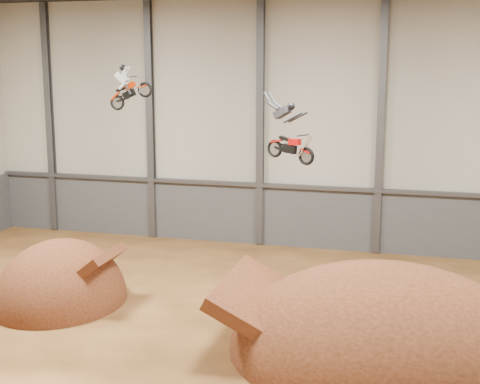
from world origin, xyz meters
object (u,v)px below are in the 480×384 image
(takeoff_ramp, at_px, (61,302))
(fmx_rider_a, at_px, (133,81))
(fmx_rider_b, at_px, (290,129))
(landing_ramp, at_px, (384,355))

(takeoff_ramp, height_order, fmx_rider_a, fmx_rider_a)
(fmx_rider_b, bearing_deg, landing_ramp, -1.51)
(landing_ramp, xyz_separation_m, fmx_rider_a, (-10.83, 2.85, 9.67))
(takeoff_ramp, relative_size, fmx_rider_a, 3.25)
(landing_ramp, bearing_deg, fmx_rider_a, 165.26)
(takeoff_ramp, bearing_deg, landing_ramp, -7.16)
(takeoff_ramp, bearing_deg, fmx_rider_b, 1.31)
(fmx_rider_b, bearing_deg, takeoff_ramp, -153.46)
(landing_ramp, distance_m, fmx_rider_b, 9.12)
(takeoff_ramp, xyz_separation_m, fmx_rider_b, (10.16, 0.23, 7.95))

